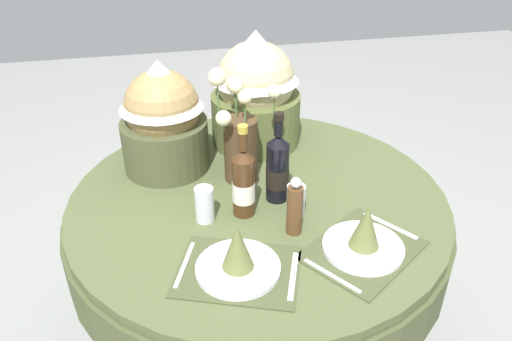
{
  "coord_description": "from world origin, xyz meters",
  "views": [
    {
      "loc": [
        -0.3,
        -1.41,
        1.76
      ],
      "look_at": [
        0.0,
        0.03,
        0.86
      ],
      "focal_mm": 35.42,
      "sensor_mm": 36.0,
      "label": 1
    }
  ],
  "objects_px": {
    "wine_bottle_left": "(244,182)",
    "pepper_mill": "(295,208)",
    "place_setting_left": "(238,259)",
    "dining_table": "(258,226)",
    "gift_tub_back_centre": "(256,87)",
    "place_setting_right": "(364,238)",
    "tumbler_near_right": "(296,201)",
    "wine_bottle_centre": "(278,168)",
    "tumbler_near_left": "(204,204)",
    "flower_vase": "(239,137)",
    "gift_tub_back_left": "(163,114)"
  },
  "relations": [
    {
      "from": "wine_bottle_left",
      "to": "pepper_mill",
      "type": "distance_m",
      "value": 0.19
    },
    {
      "from": "place_setting_left",
      "to": "wine_bottle_left",
      "type": "bearing_deg",
      "value": 75.95
    },
    {
      "from": "dining_table",
      "to": "gift_tub_back_centre",
      "type": "height_order",
      "value": "gift_tub_back_centre"
    },
    {
      "from": "wine_bottle_left",
      "to": "gift_tub_back_centre",
      "type": "xyz_separation_m",
      "value": [
        0.14,
        0.48,
        0.12
      ]
    },
    {
      "from": "pepper_mill",
      "to": "place_setting_right",
      "type": "bearing_deg",
      "value": -35.79
    },
    {
      "from": "dining_table",
      "to": "tumbler_near_right",
      "type": "relative_size",
      "value": 11.85
    },
    {
      "from": "place_setting_left",
      "to": "tumbler_near_right",
      "type": "height_order",
      "value": "place_setting_left"
    },
    {
      "from": "wine_bottle_centre",
      "to": "tumbler_near_left",
      "type": "relative_size",
      "value": 2.69
    },
    {
      "from": "dining_table",
      "to": "flower_vase",
      "type": "relative_size",
      "value": 3.14
    },
    {
      "from": "pepper_mill",
      "to": "gift_tub_back_left",
      "type": "height_order",
      "value": "gift_tub_back_left"
    },
    {
      "from": "gift_tub_back_centre",
      "to": "place_setting_left",
      "type": "bearing_deg",
      "value": -105.45
    },
    {
      "from": "dining_table",
      "to": "tumbler_near_left",
      "type": "distance_m",
      "value": 0.29
    },
    {
      "from": "wine_bottle_centre",
      "to": "dining_table",
      "type": "bearing_deg",
      "value": 151.76
    },
    {
      "from": "dining_table",
      "to": "wine_bottle_centre",
      "type": "relative_size",
      "value": 4.13
    },
    {
      "from": "place_setting_left",
      "to": "pepper_mill",
      "type": "xyz_separation_m",
      "value": [
        0.2,
        0.14,
        0.04
      ]
    },
    {
      "from": "place_setting_right",
      "to": "pepper_mill",
      "type": "distance_m",
      "value": 0.22
    },
    {
      "from": "dining_table",
      "to": "pepper_mill",
      "type": "bearing_deg",
      "value": -73.31
    },
    {
      "from": "gift_tub_back_left",
      "to": "gift_tub_back_centre",
      "type": "distance_m",
      "value": 0.39
    },
    {
      "from": "place_setting_left",
      "to": "gift_tub_back_left",
      "type": "xyz_separation_m",
      "value": [
        -0.16,
        0.62,
        0.17
      ]
    },
    {
      "from": "dining_table",
      "to": "place_setting_right",
      "type": "bearing_deg",
      "value": -55.1
    },
    {
      "from": "pepper_mill",
      "to": "gift_tub_back_left",
      "type": "bearing_deg",
      "value": 126.62
    },
    {
      "from": "wine_bottle_left",
      "to": "tumbler_near_right",
      "type": "relative_size",
      "value": 2.85
    },
    {
      "from": "pepper_mill",
      "to": "tumbler_near_right",
      "type": "bearing_deg",
      "value": 71.08
    },
    {
      "from": "gift_tub_back_left",
      "to": "wine_bottle_centre",
      "type": "bearing_deg",
      "value": -39.83
    },
    {
      "from": "wine_bottle_left",
      "to": "wine_bottle_centre",
      "type": "height_order",
      "value": "wine_bottle_centre"
    },
    {
      "from": "flower_vase",
      "to": "place_setting_left",
      "type": "bearing_deg",
      "value": -101.0
    },
    {
      "from": "dining_table",
      "to": "pepper_mill",
      "type": "distance_m",
      "value": 0.32
    },
    {
      "from": "flower_vase",
      "to": "tumbler_near_right",
      "type": "bearing_deg",
      "value": -62.94
    },
    {
      "from": "place_setting_right",
      "to": "tumbler_near_right",
      "type": "relative_size",
      "value": 3.83
    },
    {
      "from": "wine_bottle_left",
      "to": "gift_tub_back_left",
      "type": "distance_m",
      "value": 0.43
    },
    {
      "from": "pepper_mill",
      "to": "gift_tub_back_left",
      "type": "xyz_separation_m",
      "value": [
        -0.36,
        0.48,
        0.13
      ]
    },
    {
      "from": "pepper_mill",
      "to": "dining_table",
      "type": "bearing_deg",
      "value": 106.69
    },
    {
      "from": "pepper_mill",
      "to": "wine_bottle_left",
      "type": "bearing_deg",
      "value": 135.59
    },
    {
      "from": "flower_vase",
      "to": "wine_bottle_centre",
      "type": "distance_m",
      "value": 0.19
    },
    {
      "from": "dining_table",
      "to": "gift_tub_back_centre",
      "type": "distance_m",
      "value": 0.55
    },
    {
      "from": "flower_vase",
      "to": "tumbler_near_right",
      "type": "height_order",
      "value": "flower_vase"
    },
    {
      "from": "wine_bottle_centre",
      "to": "tumbler_near_right",
      "type": "relative_size",
      "value": 2.87
    },
    {
      "from": "tumbler_near_right",
      "to": "place_setting_right",
      "type": "bearing_deg",
      "value": -54.85
    },
    {
      "from": "wine_bottle_left",
      "to": "tumbler_near_right",
      "type": "distance_m",
      "value": 0.18
    },
    {
      "from": "dining_table",
      "to": "gift_tub_back_left",
      "type": "relative_size",
      "value": 3.17
    },
    {
      "from": "wine_bottle_centre",
      "to": "gift_tub_back_centre",
      "type": "height_order",
      "value": "gift_tub_back_centre"
    },
    {
      "from": "gift_tub_back_centre",
      "to": "tumbler_near_left",
      "type": "bearing_deg",
      "value": -118.55
    },
    {
      "from": "place_setting_right",
      "to": "tumbler_near_left",
      "type": "bearing_deg",
      "value": 150.69
    },
    {
      "from": "dining_table",
      "to": "tumbler_near_left",
      "type": "xyz_separation_m",
      "value": [
        -0.19,
        -0.1,
        0.19
      ]
    },
    {
      "from": "flower_vase",
      "to": "gift_tub_back_left",
      "type": "height_order",
      "value": "flower_vase"
    },
    {
      "from": "wine_bottle_centre",
      "to": "tumbler_near_left",
      "type": "bearing_deg",
      "value": -164.47
    },
    {
      "from": "tumbler_near_left",
      "to": "gift_tub_back_centre",
      "type": "xyz_separation_m",
      "value": [
        0.27,
        0.49,
        0.18
      ]
    },
    {
      "from": "place_setting_right",
      "to": "pepper_mill",
      "type": "height_order",
      "value": "pepper_mill"
    },
    {
      "from": "dining_table",
      "to": "wine_bottle_left",
      "type": "bearing_deg",
      "value": -126.06
    },
    {
      "from": "wine_bottle_left",
      "to": "wine_bottle_centre",
      "type": "xyz_separation_m",
      "value": [
        0.13,
        0.06,
        0.0
      ]
    }
  ]
}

